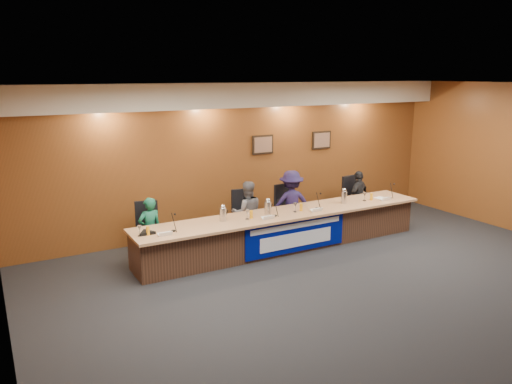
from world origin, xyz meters
TOP-DOWN VIEW (x-y plane):
  - floor at (0.00, 0.00)m, footprint 10.00×10.00m
  - ceiling at (0.00, 0.00)m, footprint 10.00×8.00m
  - wall_back at (0.00, 4.00)m, footprint 10.00×0.04m
  - wall_left at (-5.00, 0.00)m, footprint 0.04×8.00m
  - soffit at (0.00, 3.75)m, footprint 10.00×0.50m
  - dais_body at (0.00, 2.40)m, footprint 6.00×0.80m
  - dais_top at (0.00, 2.35)m, footprint 6.10×0.95m
  - banner at (0.00, 1.99)m, footprint 2.20×0.02m
  - banner_text_upper at (0.00, 1.97)m, footprint 2.00×0.01m
  - banner_text_lower at (0.00, 1.97)m, footprint 1.60×0.01m
  - wall_photo_left at (0.40, 3.97)m, footprint 0.52×0.04m
  - wall_photo_right at (2.00, 3.97)m, footprint 0.52×0.04m
  - panelist_a at (-2.53, 3.00)m, footprint 0.47×0.34m
  - panelist_b at (-0.52, 3.00)m, footprint 0.75×0.66m
  - panelist_c at (0.54, 3.00)m, footprint 1.02×0.76m
  - panelist_d at (2.37, 3.00)m, footprint 0.78×0.53m
  - office_chair_a at (-2.53, 3.10)m, footprint 0.57×0.57m
  - office_chair_b at (-0.52, 3.10)m, footprint 0.55×0.55m
  - office_chair_c at (0.54, 3.10)m, footprint 0.52×0.52m
  - office_chair_d at (2.37, 3.10)m, footprint 0.53×0.53m
  - nameplate_a at (-2.54, 2.09)m, footprint 0.24×0.08m
  - microphone_a at (-2.33, 2.27)m, footprint 0.07×0.07m
  - juice_glass_a at (-2.78, 2.28)m, footprint 0.06×0.06m
  - water_glass_a at (-2.91, 2.30)m, footprint 0.08×0.08m
  - nameplate_b at (-0.54, 2.09)m, footprint 0.24×0.08m
  - microphone_b at (-0.33, 2.22)m, footprint 0.07×0.07m
  - juice_glass_b at (-0.79, 2.31)m, footprint 0.06×0.06m
  - water_glass_b at (-0.89, 2.29)m, footprint 0.08×0.08m
  - nameplate_c at (0.55, 2.09)m, footprint 0.24×0.08m
  - microphone_c at (0.68, 2.28)m, footprint 0.07×0.07m
  - juice_glass_c at (0.31, 2.29)m, footprint 0.06×0.06m
  - water_glass_c at (0.17, 2.28)m, footprint 0.08×0.08m
  - nameplate_d at (2.37, 2.09)m, footprint 0.24×0.08m
  - microphone_d at (2.58, 2.22)m, footprint 0.07×0.07m
  - juice_glass_d at (2.10, 2.27)m, footprint 0.06×0.06m
  - water_glass_d at (1.94, 2.31)m, footprint 0.08×0.08m
  - carafe_left at (-1.33, 2.42)m, footprint 0.13×0.13m
  - carafe_mid at (-0.38, 2.41)m, footprint 0.13×0.13m
  - carafe_right at (1.42, 2.35)m, footprint 0.12×0.12m
  - speakerphone at (-2.78, 2.34)m, footprint 0.32×0.32m
  - paper_stack at (2.40, 2.27)m, footprint 0.26×0.33m

SIDE VIEW (x-z plane):
  - floor at x=0.00m, z-range 0.00..0.00m
  - banner_text_lower at x=0.00m, z-range 0.16..0.44m
  - dais_body at x=0.00m, z-range 0.00..0.70m
  - banner at x=0.00m, z-range 0.05..0.71m
  - office_chair_a at x=-2.53m, z-range 0.44..0.52m
  - office_chair_b at x=-0.52m, z-range 0.44..0.52m
  - office_chair_c at x=0.54m, z-range 0.44..0.52m
  - office_chair_d at x=2.37m, z-range 0.44..0.52m
  - banner_text_upper at x=0.00m, z-range 0.53..0.63m
  - panelist_a at x=-2.53m, z-range 0.00..1.21m
  - panelist_d at x=2.37m, z-range 0.00..1.24m
  - panelist_b at x=-0.52m, z-range 0.00..1.30m
  - panelist_c at x=0.54m, z-range 0.00..1.41m
  - dais_top at x=0.00m, z-range 0.70..0.75m
  - paper_stack at x=2.40m, z-range 0.75..0.76m
  - microphone_a at x=-2.33m, z-range 0.75..0.77m
  - microphone_b at x=-0.33m, z-range 0.75..0.77m
  - microphone_c at x=0.68m, z-range 0.75..0.77m
  - microphone_d at x=2.58m, z-range 0.75..0.77m
  - speakerphone at x=-2.78m, z-range 0.75..0.80m
  - nameplate_a at x=-2.54m, z-range 0.74..0.85m
  - nameplate_b at x=-0.54m, z-range 0.74..0.85m
  - nameplate_c at x=0.55m, z-range 0.74..0.85m
  - nameplate_d at x=2.37m, z-range 0.74..0.85m
  - juice_glass_a at x=-2.78m, z-range 0.75..0.90m
  - juice_glass_b at x=-0.79m, z-range 0.75..0.90m
  - juice_glass_c at x=0.31m, z-range 0.75..0.90m
  - juice_glass_d at x=2.10m, z-range 0.75..0.90m
  - water_glass_a at x=-2.91m, z-range 0.75..0.93m
  - water_glass_b at x=-0.89m, z-range 0.75..0.93m
  - water_glass_c at x=0.17m, z-range 0.75..0.93m
  - water_glass_d at x=1.94m, z-range 0.75..0.93m
  - carafe_left at x=-1.33m, z-range 0.75..1.00m
  - carafe_mid at x=-0.38m, z-range 0.75..1.00m
  - carafe_right at x=1.42m, z-range 0.75..1.01m
  - wall_back at x=0.00m, z-range 0.00..3.20m
  - wall_left at x=-5.00m, z-range 0.00..3.20m
  - wall_photo_left at x=0.40m, z-range 1.64..2.06m
  - wall_photo_right at x=2.00m, z-range 1.64..2.06m
  - soffit at x=0.00m, z-range 2.70..3.20m
  - ceiling at x=0.00m, z-range 3.18..3.22m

